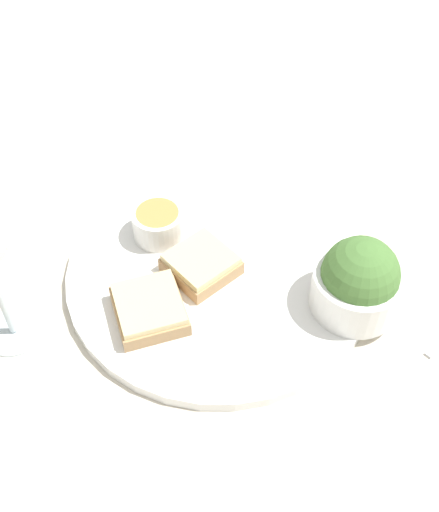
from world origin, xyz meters
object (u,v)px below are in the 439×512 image
(salad_bowl, at_px, (358,281))
(cheese_toast_near, at_px, (149,309))
(cheese_toast_far, at_px, (202,267))
(sauce_ramekin, at_px, (158,222))

(salad_bowl, bearing_deg, cheese_toast_near, 78.20)
(cheese_toast_far, bearing_deg, cheese_toast_near, 120.74)
(salad_bowl, relative_size, sauce_ramekin, 1.59)
(cheese_toast_near, bearing_deg, cheese_toast_far, -59.26)
(cheese_toast_near, height_order, cheese_toast_far, same)
(salad_bowl, distance_m, sauce_ramekin, 0.25)
(cheese_toast_near, bearing_deg, salad_bowl, -101.80)
(sauce_ramekin, bearing_deg, salad_bowl, -131.45)
(salad_bowl, height_order, sauce_ramekin, salad_bowl)
(sauce_ramekin, bearing_deg, cheese_toast_near, 162.59)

